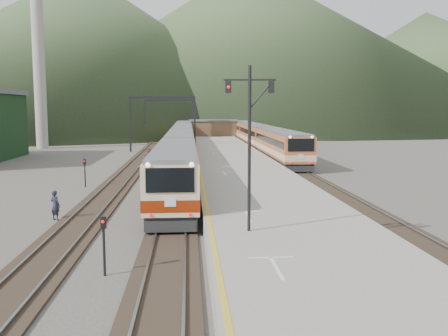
{
  "coord_description": "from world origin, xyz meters",
  "views": [
    {
      "loc": [
        0.92,
        -17.86,
        6.28
      ],
      "look_at": [
        3.43,
        17.67,
        2.0
      ],
      "focal_mm": 40.0,
      "sensor_mm": 36.0,
      "label": 1
    }
  ],
  "objects": [
    {
      "name": "short_signal_a",
      "position": [
        -2.29,
        0.6,
        1.46
      ],
      "size": [
        0.25,
        0.21,
        2.27
      ],
      "color": "black",
      "rests_on": "ground"
    },
    {
      "name": "hill_a",
      "position": [
        -40.0,
        190.0,
        30.0
      ],
      "size": [
        180.0,
        180.0,
        60.0
      ],
      "primitive_type": "cone",
      "color": "#334C2B",
      "rests_on": "ground"
    },
    {
      "name": "gantry_near",
      "position": [
        -2.85,
        55.0,
        5.59
      ],
      "size": [
        9.55,
        0.25,
        8.0
      ],
      "color": "black",
      "rests_on": "ground"
    },
    {
      "name": "hill_c",
      "position": [
        110.0,
        210.0,
        25.0
      ],
      "size": [
        160.0,
        160.0,
        50.0
      ],
      "primitive_type": "cone",
      "color": "#334C2B",
      "rests_on": "ground"
    },
    {
      "name": "track_second",
      "position": [
        11.5,
        40.0,
        0.07
      ],
      "size": [
        2.6,
        200.0,
        0.23
      ],
      "color": "black",
      "rests_on": "ground"
    },
    {
      "name": "platform",
      "position": [
        5.6,
        38.0,
        0.5
      ],
      "size": [
        8.0,
        100.0,
        1.0
      ],
      "primitive_type": "cube",
      "color": "gray",
      "rests_on": "ground"
    },
    {
      "name": "short_signal_b",
      "position": [
        -2.99,
        31.92,
        1.46
      ],
      "size": [
        0.23,
        0.18,
        2.27
      ],
      "color": "black",
      "rests_on": "ground"
    },
    {
      "name": "signal_mast",
      "position": [
        3.49,
        3.12,
        5.3
      ],
      "size": [
        2.19,
        0.42,
        7.06
      ],
      "color": "black",
      "rests_on": "platform"
    },
    {
      "name": "main_train",
      "position": [
        0.0,
        45.37,
        1.98
      ],
      "size": [
        2.87,
        78.64,
        3.5
      ],
      "color": "beige",
      "rests_on": "track_main"
    },
    {
      "name": "hill_b",
      "position": [
        30.0,
        230.0,
        37.5
      ],
      "size": [
        220.0,
        220.0,
        75.0
      ],
      "primitive_type": "cone",
      "color": "#334C2B",
      "rests_on": "ground"
    },
    {
      "name": "second_train",
      "position": [
        11.5,
        59.83,
        2.09
      ],
      "size": [
        3.06,
        62.64,
        3.73
      ],
      "color": "#B35E31",
      "rests_on": "track_second"
    },
    {
      "name": "short_signal_c",
      "position": [
        -7.37,
        22.22,
        1.46
      ],
      "size": [
        0.24,
        0.19,
        2.27
      ],
      "color": "black",
      "rests_on": "ground"
    },
    {
      "name": "gantry_far",
      "position": [
        -2.85,
        80.0,
        5.59
      ],
      "size": [
        9.55,
        0.25,
        8.0
      ],
      "color": "black",
      "rests_on": "ground"
    },
    {
      "name": "ground",
      "position": [
        0.0,
        0.0,
        0.0
      ],
      "size": [
        400.0,
        400.0,
        0.0
      ],
      "primitive_type": "plane",
      "color": "#47423D",
      "rests_on": "ground"
    },
    {
      "name": "station_shed",
      "position": [
        5.6,
        78.0,
        2.57
      ],
      "size": [
        9.4,
        4.4,
        3.1
      ],
      "color": "brown",
      "rests_on": "platform"
    },
    {
      "name": "smokestack",
      "position": [
        -22.0,
        62.0,
        15.0
      ],
      "size": [
        1.8,
        1.8,
        30.0
      ],
      "primitive_type": "cylinder",
      "color": "#9E998E",
      "rests_on": "ground"
    },
    {
      "name": "track_far",
      "position": [
        -5.0,
        40.0,
        0.07
      ],
      "size": [
        2.6,
        200.0,
        0.23
      ],
      "color": "black",
      "rests_on": "ground"
    },
    {
      "name": "track_main",
      "position": [
        0.0,
        40.0,
        0.07
      ],
      "size": [
        2.6,
        200.0,
        0.23
      ],
      "color": "black",
      "rests_on": "ground"
    },
    {
      "name": "worker",
      "position": [
        -6.62,
        10.35,
        0.85
      ],
      "size": [
        0.74,
        0.67,
        1.7
      ],
      "primitive_type": "imported",
      "rotation": [
        0.0,
        0.0,
        2.6
      ],
      "color": "#1E2030",
      "rests_on": "ground"
    }
  ]
}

